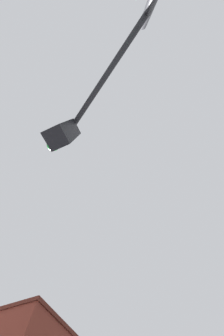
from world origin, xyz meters
name	(u,v)px	position (x,y,z in m)	size (l,w,h in m)	color
traffic_signal_near	(102,56)	(-6.68, -6.63, 3.48)	(1.60, 2.49, 5.01)	black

